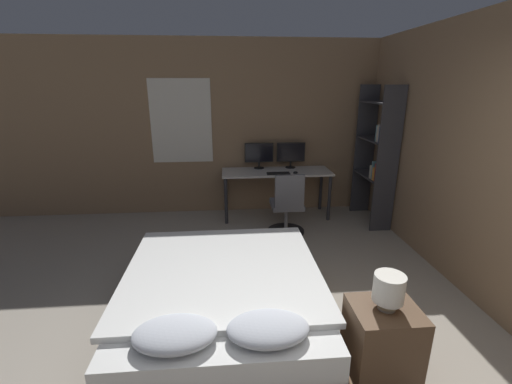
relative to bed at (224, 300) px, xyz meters
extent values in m
cube|color=#8E7051|center=(0.61, 2.91, 1.10)|extent=(12.00, 0.06, 2.70)
cube|color=silver|center=(-0.63, 2.87, 1.24)|extent=(0.93, 0.01, 1.27)
cube|color=black|center=(-0.63, 2.88, 1.24)|extent=(0.85, 0.01, 1.19)
cube|color=#8E7051|center=(2.46, 0.33, 1.10)|extent=(0.06, 12.00, 2.70)
cube|color=brown|center=(0.00, 0.02, -0.14)|extent=(1.64, 1.94, 0.22)
cube|color=white|center=(0.00, 0.02, 0.08)|extent=(1.58, 1.88, 0.22)
cube|color=white|center=(0.00, 0.13, 0.21)|extent=(1.68, 1.63, 0.05)
ellipsoid|color=silver|center=(-0.30, -0.71, 0.25)|extent=(0.55, 0.38, 0.13)
ellipsoid|color=silver|center=(0.30, -0.71, 0.25)|extent=(0.55, 0.38, 0.13)
cube|color=brown|center=(1.11, -0.68, 0.05)|extent=(0.46, 0.41, 0.59)
cylinder|color=gray|center=(1.11, -0.68, 0.35)|extent=(0.12, 0.12, 0.01)
cylinder|color=gray|center=(1.11, -0.68, 0.38)|extent=(0.02, 0.02, 0.05)
cylinder|color=silver|center=(1.11, -0.68, 0.50)|extent=(0.21, 0.21, 0.19)
cube|color=beige|center=(0.82, 2.54, 0.48)|extent=(1.68, 0.59, 0.03)
cylinder|color=#2D2D33|center=(0.03, 2.30, 0.11)|extent=(0.05, 0.05, 0.72)
cylinder|color=#2D2D33|center=(1.62, 2.30, 0.11)|extent=(0.05, 0.05, 0.72)
cylinder|color=#2D2D33|center=(0.03, 2.79, 0.11)|extent=(0.05, 0.05, 0.72)
cylinder|color=#2D2D33|center=(1.62, 2.79, 0.11)|extent=(0.05, 0.05, 0.72)
cylinder|color=black|center=(0.57, 2.74, 0.51)|extent=(0.16, 0.16, 0.01)
cylinder|color=black|center=(0.57, 2.74, 0.56)|extent=(0.03, 0.03, 0.09)
cube|color=black|center=(0.57, 2.74, 0.75)|extent=(0.45, 0.03, 0.31)
cube|color=black|center=(0.57, 2.72, 0.75)|extent=(0.42, 0.00, 0.28)
cylinder|color=black|center=(1.08, 2.74, 0.51)|extent=(0.16, 0.16, 0.01)
cylinder|color=black|center=(1.08, 2.74, 0.56)|extent=(0.03, 0.03, 0.09)
cube|color=black|center=(1.08, 2.74, 0.75)|extent=(0.45, 0.03, 0.31)
cube|color=black|center=(1.08, 2.72, 0.75)|extent=(0.42, 0.00, 0.28)
cube|color=black|center=(0.82, 2.35, 0.51)|extent=(0.34, 0.13, 0.02)
ellipsoid|color=black|center=(1.08, 2.35, 0.52)|extent=(0.07, 0.05, 0.04)
cylinder|color=black|center=(0.88, 1.88, -0.23)|extent=(0.52, 0.52, 0.04)
cylinder|color=gray|center=(0.88, 1.88, -0.03)|extent=(0.05, 0.05, 0.35)
cube|color=slate|center=(0.88, 1.88, 0.18)|extent=(0.43, 0.43, 0.07)
cube|color=slate|center=(0.88, 1.69, 0.43)|extent=(0.39, 0.05, 0.44)
cube|color=#333338|center=(2.25, 1.84, 0.77)|extent=(0.31, 0.02, 2.03)
cube|color=#333338|center=(2.25, 2.66, 0.77)|extent=(0.31, 0.02, 2.03)
cube|color=#333338|center=(2.25, 2.25, 0.46)|extent=(0.31, 0.80, 0.02)
cube|color=#333338|center=(2.25, 2.25, 1.01)|extent=(0.31, 0.80, 0.02)
cube|color=#333338|center=(2.25, 2.25, 1.54)|extent=(0.31, 0.80, 0.02)
cube|color=#337042|center=(2.25, 1.88, 0.58)|extent=(0.26, 0.03, 0.20)
cube|color=#B2332D|center=(2.25, 1.92, 0.60)|extent=(0.26, 0.04, 0.25)
cube|color=gold|center=(2.25, 1.96, 0.57)|extent=(0.26, 0.02, 0.19)
cube|color=orange|center=(2.25, 1.99, 0.57)|extent=(0.26, 0.02, 0.18)
cube|color=teal|center=(2.25, 2.02, 0.61)|extent=(0.26, 0.03, 0.27)
cube|color=#BCB29E|center=(2.25, 2.06, 0.57)|extent=(0.26, 0.03, 0.20)
cube|color=#BCB29E|center=(2.25, 2.10, 0.57)|extent=(0.26, 0.02, 0.19)
cube|color=#2D4784|center=(2.25, 1.87, 1.12)|extent=(0.26, 0.03, 0.20)
cube|color=#2D4784|center=(2.25, 1.91, 1.13)|extent=(0.26, 0.04, 0.22)
cube|color=#BCB29E|center=(2.25, 1.96, 1.14)|extent=(0.26, 0.04, 0.24)
cube|color=#BCB29E|center=(2.25, 1.99, 1.13)|extent=(0.26, 0.02, 0.21)
cube|color=teal|center=(2.25, 2.02, 1.14)|extent=(0.26, 0.02, 0.23)
camera|label=1|loc=(0.06, -2.57, 1.79)|focal=24.00mm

